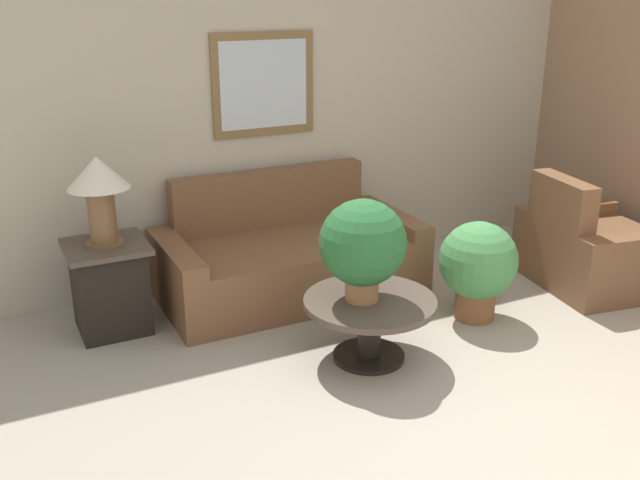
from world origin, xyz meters
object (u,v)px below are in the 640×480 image
(armchair, at_px, (592,250))
(potted_plant_floor, at_px, (478,265))
(side_table, at_px, (110,286))
(table_lamp, at_px, (99,185))
(coffee_table, at_px, (370,315))
(potted_plant_on_table, at_px, (363,245))
(couch_main, at_px, (288,258))

(armchair, distance_m, potted_plant_floor, 1.21)
(side_table, relative_size, table_lamp, 1.05)
(potted_plant_floor, bearing_deg, armchair, 4.35)
(coffee_table, xyz_separation_m, table_lamp, (-1.37, 1.15, 0.73))
(coffee_table, relative_size, side_table, 1.33)
(coffee_table, relative_size, table_lamp, 1.40)
(table_lamp, bearing_deg, coffee_table, -39.90)
(armchair, relative_size, side_table, 1.80)
(table_lamp, bearing_deg, side_table, 0.00)
(potted_plant_on_table, bearing_deg, side_table, 139.57)
(coffee_table, bearing_deg, side_table, 140.10)
(table_lamp, distance_m, potted_plant_floor, 2.61)
(coffee_table, bearing_deg, potted_plant_on_table, 157.37)
(armchair, bearing_deg, couch_main, 76.36)
(side_table, height_order, potted_plant_floor, potted_plant_floor)
(coffee_table, bearing_deg, armchair, 6.88)
(couch_main, height_order, potted_plant_floor, couch_main)
(couch_main, distance_m, potted_plant_on_table, 1.26)
(side_table, height_order, potted_plant_on_table, potted_plant_on_table)
(table_lamp, height_order, potted_plant_on_table, table_lamp)
(side_table, xyz_separation_m, potted_plant_on_table, (1.32, -1.13, 0.45))
(table_lamp, xyz_separation_m, potted_plant_floor, (2.34, -0.98, -0.62))
(armchair, bearing_deg, potted_plant_floor, 103.44)
(side_table, relative_size, potted_plant_on_table, 0.98)
(armchair, height_order, potted_plant_on_table, potted_plant_on_table)
(armchair, height_order, side_table, armchair)
(side_table, distance_m, potted_plant_on_table, 1.79)
(armchair, relative_size, table_lamp, 1.88)
(potted_plant_on_table, bearing_deg, potted_plant_floor, 8.37)
(coffee_table, bearing_deg, couch_main, 91.35)
(armchair, distance_m, side_table, 3.65)
(couch_main, distance_m, side_table, 1.34)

